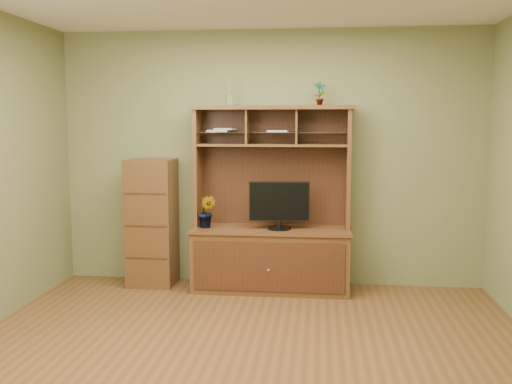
# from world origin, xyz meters

# --- Properties ---
(room) EXTENTS (4.54, 4.04, 2.74)m
(room) POSITION_xyz_m (0.00, 0.00, 1.35)
(room) COLOR brown
(room) RESTS_ON ground
(media_hutch) EXTENTS (1.66, 0.61, 1.90)m
(media_hutch) POSITION_xyz_m (0.04, 1.73, 0.52)
(media_hutch) COLOR #472A14
(media_hutch) RESTS_ON room
(monitor) EXTENTS (0.62, 0.24, 0.49)m
(monitor) POSITION_xyz_m (0.13, 1.65, 0.91)
(monitor) COLOR black
(monitor) RESTS_ON media_hutch
(orchid_plant) EXTENTS (0.20, 0.17, 0.34)m
(orchid_plant) POSITION_xyz_m (-0.62, 1.65, 0.82)
(orchid_plant) COLOR #36591E
(orchid_plant) RESTS_ON media_hutch
(top_plant) EXTENTS (0.15, 0.12, 0.24)m
(top_plant) POSITION_xyz_m (0.52, 1.80, 2.02)
(top_plant) COLOR #346624
(top_plant) RESTS_ON media_hutch
(reed_diffuser) EXTENTS (0.06, 0.06, 0.32)m
(reed_diffuser) POSITION_xyz_m (-0.41, 1.80, 2.02)
(reed_diffuser) COLOR silver
(reed_diffuser) RESTS_ON media_hutch
(magazines) EXTENTS (0.86, 0.20, 0.04)m
(magazines) POSITION_xyz_m (-0.29, 1.80, 1.65)
(magazines) COLOR #BBBBC0
(magazines) RESTS_ON media_hutch
(side_cabinet) EXTENTS (0.48, 0.44, 1.35)m
(side_cabinet) POSITION_xyz_m (-1.24, 1.76, 0.67)
(side_cabinet) COLOR #472A14
(side_cabinet) RESTS_ON room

